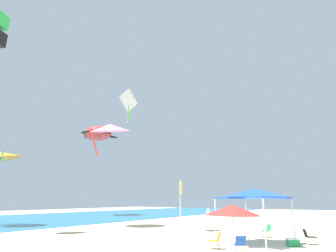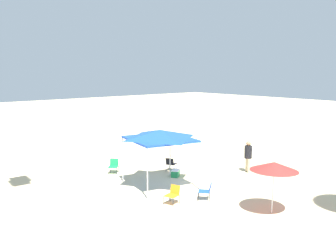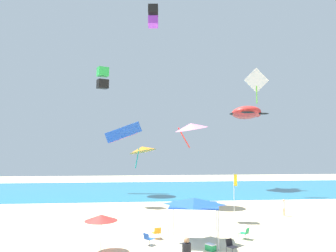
{
  "view_description": "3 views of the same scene",
  "coord_description": "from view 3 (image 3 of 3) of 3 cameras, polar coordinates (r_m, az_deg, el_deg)",
  "views": [
    {
      "loc": [
        -15.83,
        -4.41,
        2.43
      ],
      "look_at": [
        0.07,
        6.52,
        7.24
      ],
      "focal_mm": 31.38,
      "sensor_mm": 36.0,
      "label": 1
    },
    {
      "loc": [
        -13.8,
        13.27,
        6.03
      ],
      "look_at": [
        1.15,
        0.41,
        3.07
      ],
      "focal_mm": 39.66,
      "sensor_mm": 36.0,
      "label": 2
    },
    {
      "loc": [
        -3.09,
        -20.44,
        6.17
      ],
      "look_at": [
        0.07,
        11.47,
        8.65
      ],
      "focal_mm": 34.2,
      "sensor_mm": 36.0,
      "label": 3
    }
  ],
  "objects": [
    {
      "name": "folding_chair_facing_ocean",
      "position": [
        23.66,
        -1.99,
        -18.35
      ],
      "size": [
        0.66,
        0.73,
        0.82
      ],
      "rotation": [
        0.0,
        0.0,
        3.39
      ],
      "color": "black",
      "rests_on": "ground"
    },
    {
      "name": "beach_umbrella",
      "position": [
        20.96,
        -11.83,
        -15.7
      ],
      "size": [
        2.04,
        2.04,
        2.25
      ],
      "color": "silver",
      "rests_on": "ground"
    },
    {
      "name": "banner_flag",
      "position": [
        31.51,
        11.75,
        -11.18
      ],
      "size": [
        0.36,
        0.06,
        4.03
      ],
      "color": "silver",
      "rests_on": "ground"
    },
    {
      "name": "folding_chair_left_of_tent",
      "position": [
        24.15,
        13.59,
        -17.94
      ],
      "size": [
        0.81,
        0.81,
        0.82
      ],
      "rotation": [
        0.0,
        0.0,
        3.93
      ],
      "color": "black",
      "rests_on": "ground"
    },
    {
      "name": "ocean_strip",
      "position": [
        52.03,
        -2.25,
        -11.21
      ],
      "size": [
        120.0,
        24.73,
        0.02
      ],
      "primitive_type": "cube",
      "color": "teal",
      "rests_on": "ground"
    },
    {
      "name": "kite_parafoil_blue",
      "position": [
        48.02,
        -7.96,
        -1.17
      ],
      "size": [
        5.54,
        1.02,
        3.33
      ],
      "rotation": [
        0.0,
        0.0,
        3.04
      ],
      "color": "blue"
    },
    {
      "name": "kite_turtle_red",
      "position": [
        53.92,
        13.9,
        2.32
      ],
      "size": [
        7.05,
        7.03,
        2.52
      ],
      "rotation": [
        0.0,
        0.0,
        0.62
      ],
      "color": "red"
    },
    {
      "name": "canopy_tent",
      "position": [
        22.31,
        4.66,
        -13.34
      ],
      "size": [
        3.76,
        3.62,
        2.99
      ],
      "rotation": [
        0.0,
        0.0,
        -0.21
      ],
      "color": "#B7B7BC",
      "rests_on": "ground"
    },
    {
      "name": "cooler_box",
      "position": [
        21.33,
        7.61,
        -20.63
      ],
      "size": [
        0.69,
        0.74,
        0.4
      ],
      "color": "#1E8C4C",
      "rests_on": "ground"
    },
    {
      "name": "kite_delta_orange",
      "position": [
        44.5,
        -4.57,
        -4.12
      ],
      "size": [
        5.08,
        5.05,
        3.31
      ],
      "rotation": [
        0.0,
        0.0,
        1.07
      ],
      "color": "orange"
    },
    {
      "name": "kite_delta_pink",
      "position": [
        36.25,
        4.14,
        -0.07
      ],
      "size": [
        5.0,
        4.97,
        3.14
      ],
      "rotation": [
        0.0,
        0.0,
        5.12
      ],
      "color": "pink"
    },
    {
      "name": "ground",
      "position": [
        21.59,
        3.02,
        -21.16
      ],
      "size": [
        120.0,
        120.0,
        0.1
      ],
      "primitive_type": "cube",
      "color": "beige"
    },
    {
      "name": "kite_diamond_white",
      "position": [
        47.42,
        15.49,
        7.64
      ],
      "size": [
        3.6,
        0.23,
        5.15
      ],
      "rotation": [
        0.0,
        0.0,
        3.05
      ],
      "color": "white"
    },
    {
      "name": "folding_chair_near_cooler",
      "position": [
        20.96,
        11.19,
        -20.11
      ],
      "size": [
        0.75,
        0.79,
        0.82
      ],
      "rotation": [
        0.0,
        0.0,
        0.49
      ],
      "color": "black",
      "rests_on": "ground"
    },
    {
      "name": "kite_box_black",
      "position": [
        33.41,
        -2.66,
        18.97
      ],
      "size": [
        1.07,
        1.19,
        2.19
      ],
      "rotation": [
        0.0,
        0.0,
        3.04
      ],
      "color": "black"
    },
    {
      "name": "folding_chair_right_of_tent",
      "position": [
        22.16,
        -3.55,
        -19.31
      ],
      "size": [
        0.81,
        0.8,
        0.82
      ],
      "rotation": [
        0.0,
        0.0,
        2.3
      ],
      "color": "black",
      "rests_on": "ground"
    },
    {
      "name": "person_by_tent",
      "position": [
        33.19,
        19.93,
        -13.26
      ],
      "size": [
        0.37,
        0.42,
        1.57
      ],
      "rotation": [
        0.0,
        0.0,
        4.58
      ],
      "color": "#C6B28C",
      "rests_on": "ground"
    },
    {
      "name": "kite_box_green",
      "position": [
        38.82,
        -11.56,
        8.39
      ],
      "size": [
        1.57,
        1.6,
        2.58
      ],
      "rotation": [
        0.0,
        0.0,
        0.38
      ],
      "color": "green"
    }
  ]
}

